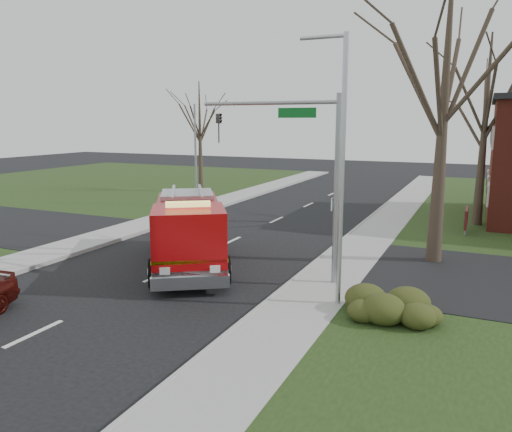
% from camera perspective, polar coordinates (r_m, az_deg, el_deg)
% --- Properties ---
extents(ground, '(120.00, 120.00, 0.00)m').
position_cam_1_polar(ground, '(19.81, -10.94, -6.63)').
color(ground, black).
rests_on(ground, ground).
extents(sidewalk_right, '(2.40, 80.00, 0.15)m').
position_cam_1_polar(sidewalk_right, '(17.10, 6.48, -9.06)').
color(sidewalk_right, gray).
rests_on(sidewalk_right, ground).
extents(sidewalk_left, '(2.40, 80.00, 0.15)m').
position_cam_1_polar(sidewalk_left, '(23.82, -23.25, -4.17)').
color(sidewalk_left, gray).
rests_on(sidewalk_left, ground).
extents(health_center_sign, '(0.12, 2.00, 1.40)m').
position_cam_1_polar(health_center_sign, '(28.28, 22.90, -0.22)').
color(health_center_sign, '#511317').
rests_on(health_center_sign, ground).
extents(hedge_corner, '(2.80, 2.00, 0.90)m').
position_cam_1_polar(hedge_corner, '(15.42, 15.42, -9.65)').
color(hedge_corner, '#2F3814').
rests_on(hedge_corner, lawn_right).
extents(bare_tree_near, '(6.00, 6.00, 12.00)m').
position_cam_1_polar(bare_tree_near, '(21.45, 20.85, 14.25)').
color(bare_tree_near, '#34271F').
rests_on(bare_tree_near, ground).
extents(bare_tree_far, '(5.25, 5.25, 10.50)m').
position_cam_1_polar(bare_tree_far, '(30.34, 24.81, 11.00)').
color(bare_tree_far, '#34271F').
rests_on(bare_tree_far, ground).
extents(bare_tree_left, '(4.50, 4.50, 9.00)m').
position_cam_1_polar(bare_tree_left, '(41.15, -6.44, 10.30)').
color(bare_tree_left, '#34271F').
rests_on(bare_tree_left, ground).
extents(traffic_signal_mast, '(5.29, 0.18, 6.80)m').
position_cam_1_polar(traffic_signal_mast, '(17.87, 5.27, 7.04)').
color(traffic_signal_mast, gray).
rests_on(traffic_signal_mast, ground).
extents(streetlight_pole, '(1.48, 0.16, 8.40)m').
position_cam_1_polar(streetlight_pole, '(15.40, 9.60, 5.76)').
color(streetlight_pole, '#B7BABF').
rests_on(streetlight_pole, ground).
extents(utility_pole_far, '(0.14, 0.14, 7.00)m').
position_cam_1_polar(utility_pole_far, '(34.44, -6.92, 6.78)').
color(utility_pole_far, gray).
rests_on(utility_pole_far, ground).
extents(fire_engine, '(6.30, 7.82, 3.08)m').
position_cam_1_polar(fire_engine, '(20.37, -7.74, -1.98)').
color(fire_engine, '#A00709').
rests_on(fire_engine, ground).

